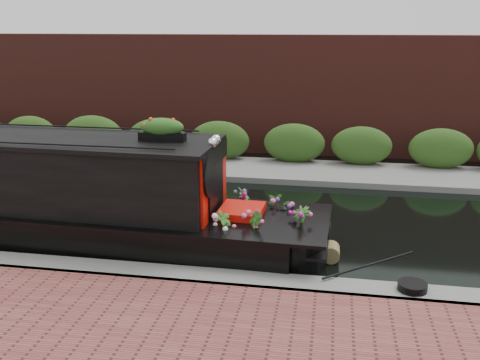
# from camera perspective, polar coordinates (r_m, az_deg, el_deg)

# --- Properties ---
(ground) EXTENTS (80.00, 80.00, 0.00)m
(ground) POSITION_cam_1_polar(r_m,az_deg,el_deg) (12.61, -6.68, -3.95)
(ground) COLOR black
(ground) RESTS_ON ground
(near_bank_coping) EXTENTS (40.00, 0.60, 0.50)m
(near_bank_coping) POSITION_cam_1_polar(r_m,az_deg,el_deg) (9.75, -12.23, -10.53)
(near_bank_coping) COLOR slate
(near_bank_coping) RESTS_ON ground
(far_bank_path) EXTENTS (40.00, 2.40, 0.34)m
(far_bank_path) POSITION_cam_1_polar(r_m,az_deg,el_deg) (16.48, -2.57, 1.03)
(far_bank_path) COLOR slate
(far_bank_path) RESTS_ON ground
(far_hedge) EXTENTS (40.00, 1.10, 2.80)m
(far_hedge) POSITION_cam_1_polar(r_m,az_deg,el_deg) (17.33, -1.93, 1.80)
(far_hedge) COLOR #2B4C19
(far_hedge) RESTS_ON ground
(far_brick_wall) EXTENTS (40.00, 1.00, 8.00)m
(far_brick_wall) POSITION_cam_1_polar(r_m,az_deg,el_deg) (19.33, -0.66, 3.34)
(far_brick_wall) COLOR #52221C
(far_brick_wall) RESTS_ON ground
(narrowboat) EXTENTS (12.25, 2.54, 2.88)m
(narrowboat) POSITION_cam_1_polar(r_m,az_deg,el_deg) (11.97, -22.65, -1.95)
(narrowboat) COLOR black
(narrowboat) RESTS_ON ground
(rope_fender) EXTENTS (0.33, 0.41, 0.33)m
(rope_fender) POSITION_cam_1_polar(r_m,az_deg,el_deg) (10.41, 9.68, -7.59)
(rope_fender) COLOR olive
(rope_fender) RESTS_ON ground
(coiled_mooring_rope) EXTENTS (0.47, 0.47, 0.12)m
(coiled_mooring_rope) POSITION_cam_1_polar(r_m,az_deg,el_deg) (9.13, 17.91, -10.76)
(coiled_mooring_rope) COLOR black
(coiled_mooring_rope) RESTS_ON near_bank_coping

